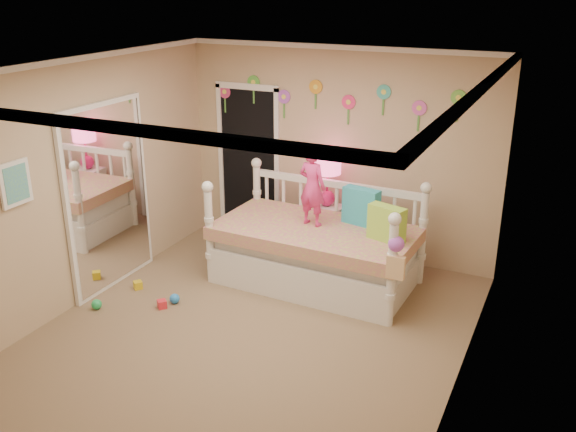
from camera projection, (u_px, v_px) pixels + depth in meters
The scene contains 18 objects.
floor at pixel (253, 332), 6.33m from camera, with size 4.00×4.50×0.01m, color #7F684C.
ceiling at pixel (248, 68), 5.41m from camera, with size 4.00×4.50×0.01m, color white.
back_wall at pixel (338, 153), 7.78m from camera, with size 4.00×0.01×2.60m, color tan.
left_wall at pixel (84, 182), 6.67m from camera, with size 0.01×4.50×2.60m, color tan.
right_wall at pixel (470, 246), 5.08m from camera, with size 0.01×4.50×2.60m, color tan.
crown_molding at pixel (248, 71), 5.42m from camera, with size 4.00×4.50×0.06m, color white, non-canonical shape.
daybed at pixel (316, 232), 7.15m from camera, with size 2.29×1.23×1.24m, color white, non-canonical shape.
pillow_turquoise at pixel (361, 207), 7.13m from camera, with size 0.42×0.15×0.42m, color teal.
pillow_lime at pixel (387, 223), 6.69m from camera, with size 0.41×0.15×0.38m, color #9FDA42.
child at pixel (312, 186), 7.03m from camera, with size 0.33×0.22×0.91m, color #EC3586.
nightstand at pixel (326, 231), 7.93m from camera, with size 0.41×0.31×0.68m, color white.
table_lamp at pixel (328, 168), 7.64m from camera, with size 0.33×0.33×0.73m.
closet_doorway at pixel (248, 162), 8.36m from camera, with size 0.90×0.04×2.07m, color black.
flower_decals at pixel (332, 101), 7.58m from camera, with size 3.40×0.02×0.50m, color #B2668C, non-canonical shape.
mirror_closet at pixel (108, 197), 7.00m from camera, with size 0.07×1.30×2.10m, color white.
wall_picture at pixel (15, 183), 5.81m from camera, with size 0.05×0.34×0.42m, color white.
hanging_bag at pixel (395, 259), 6.16m from camera, with size 0.20×0.16×0.36m, color beige, non-canonical shape.
toy_scatter at pixel (123, 309), 6.64m from camera, with size 0.80×1.30×0.11m, color #996666, non-canonical shape.
Camera 1 is at (2.66, -4.84, 3.32)m, focal length 39.45 mm.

